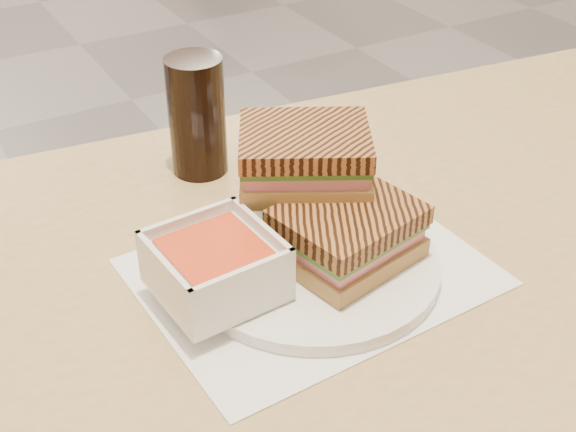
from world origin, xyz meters
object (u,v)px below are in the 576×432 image
plate (313,263)px  panini_lower (348,233)px  main_table (393,314)px  soup_bowl (216,268)px  cola_glass (197,116)px

plate → panini_lower: size_ratio=1.73×
main_table → soup_bowl: 0.27m
main_table → plate: (-0.12, -0.00, 0.12)m
cola_glass → plate: bearing=-86.7°
soup_bowl → panini_lower: 0.14m
plate → cola_glass: cola_glass is taller
cola_glass → main_table: bearing=-61.7°
panini_lower → cola_glass: bearing=99.6°
cola_glass → panini_lower: bearing=-80.4°
soup_bowl → cola_glass: bearing=69.0°
main_table → plate: plate is taller
main_table → cola_glass: cola_glass is taller
main_table → soup_bowl: bearing=-179.7°
main_table → cola_glass: size_ratio=8.63×
soup_bowl → main_table: bearing=0.3°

